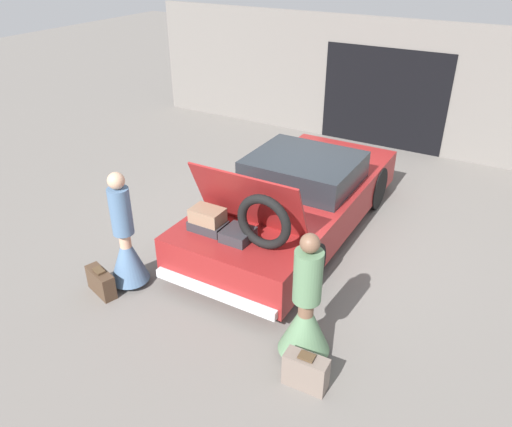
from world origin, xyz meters
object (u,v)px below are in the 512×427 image
at_px(suitcase_beside_left_person, 101,282).
at_px(car, 295,199).
at_px(person_left, 126,246).
at_px(suitcase_beside_right_person, 306,371).
at_px(person_right, 306,314).

bearing_deg(suitcase_beside_left_person, car, 61.50).
xyz_separation_m(person_left, suitcase_beside_right_person, (2.90, -0.43, -0.41)).
bearing_deg(person_right, suitcase_beside_left_person, 94.52).
distance_m(person_right, suitcase_beside_left_person, 2.92).
height_order(suitcase_beside_left_person, suitcase_beside_right_person, suitcase_beside_right_person).
xyz_separation_m(car, person_left, (-1.34, -2.46, 0.06)).
bearing_deg(car, suitcase_beside_right_person, -61.73).
relative_size(car, suitcase_beside_right_person, 9.67).
xyz_separation_m(person_right, suitcase_beside_left_person, (-2.87, -0.35, -0.40)).
bearing_deg(car, person_left, -118.52).
relative_size(car, person_left, 2.76).
xyz_separation_m(car, suitcase_beside_right_person, (1.56, -2.90, -0.36)).
bearing_deg(car, suitcase_beside_left_person, -118.50).
distance_m(person_left, suitcase_beside_right_person, 2.96).
relative_size(person_left, suitcase_beside_left_person, 3.17).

